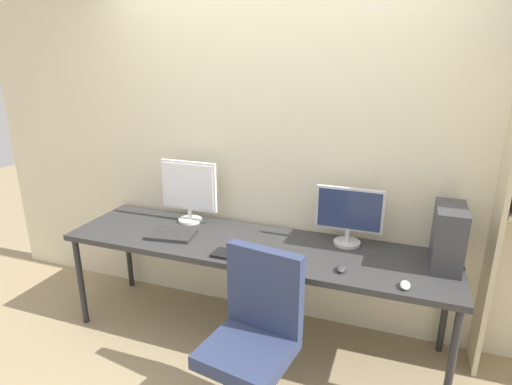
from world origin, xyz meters
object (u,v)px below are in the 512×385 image
desk (253,249)px  monitor_right (349,214)px  monitor_left (189,190)px  mouse_left_side (341,268)px  keyboard_main (241,256)px  laptop_closed (172,234)px  pc_tower (448,237)px  office_chair (253,356)px  mouse_right_side (405,285)px

desk → monitor_right: bearing=19.5°
monitor_left → mouse_left_side: bearing=-17.8°
desk → keyboard_main: (0.00, -0.23, 0.06)m
monitor_right → laptop_closed: monitor_right is taller
keyboard_main → laptop_closed: (-0.59, 0.14, 0.00)m
monitor_right → pc_tower: bearing=-10.5°
monitor_right → monitor_left: bearing=180.0°
office_chair → keyboard_main: (-0.25, 0.45, 0.35)m
desk → office_chair: (0.25, -0.68, -0.29)m
monitor_right → keyboard_main: (-0.60, -0.44, -0.21)m
office_chair → pc_tower: bearing=39.1°
desk → pc_tower: size_ratio=6.95×
office_chair → mouse_right_side: 0.92m
office_chair → desk: bearing=110.1°
monitor_left → keyboard_main: size_ratio=1.28×
monitor_left → mouse_right_side: monitor_left is taller
monitor_right → laptop_closed: size_ratio=1.40×
monitor_right → pc_tower: 0.61m
office_chair → keyboard_main: office_chair is taller
keyboard_main → mouse_left_side: mouse_left_side is taller
mouse_left_side → laptop_closed: (-1.21, 0.10, -0.00)m
desk → office_chair: bearing=-69.9°
mouse_left_side → monitor_left: bearing=162.2°
mouse_left_side → keyboard_main: bearing=-175.6°
pc_tower → laptop_closed: (-1.79, -0.19, -0.18)m
office_chair → mouse_left_side: size_ratio=10.31×
pc_tower → keyboard_main: size_ratio=1.03×
desk → laptop_closed: bearing=-171.7°
office_chair → monitor_left: bearing=133.6°
office_chair → monitor_left: monitor_left is taller
monitor_left → pc_tower: 1.81m
laptop_closed → desk: bearing=-0.0°
desk → keyboard_main: 0.24m
monitor_right → mouse_left_side: (0.03, -0.39, -0.20)m
laptop_closed → monitor_right: bearing=5.8°
desk → monitor_right: monitor_right is taller
mouse_left_side → desk: bearing=163.8°
mouse_left_side → mouse_right_side: size_ratio=1.00×
keyboard_main → laptop_closed: bearing=166.2°
office_chair → monitor_left: size_ratio=2.09×
monitor_left → pc_tower: size_ratio=1.25×
monitor_left → keyboard_main: monitor_left is taller
monitor_left → desk: bearing=-19.5°
desk → mouse_left_side: size_ratio=27.57×
office_chair → monitor_left: 1.36m
office_chair → mouse_right_side: office_chair is taller
office_chair → laptop_closed: office_chair is taller
monitor_right → pc_tower: (0.60, -0.11, -0.03)m
monitor_right → laptop_closed: bearing=-165.9°
desk → keyboard_main: keyboard_main is taller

